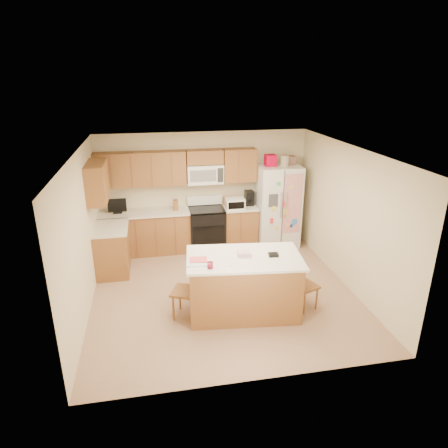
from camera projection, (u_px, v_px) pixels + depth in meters
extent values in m
plane|color=#9B704F|center=(223.00, 291.00, 7.11)|extent=(4.50, 4.50, 0.00)
cube|color=beige|center=(204.00, 190.00, 8.73)|extent=(4.50, 0.10, 2.50)
cube|color=beige|center=(258.00, 294.00, 4.60)|extent=(4.50, 0.10, 2.50)
cube|color=beige|center=(82.00, 235.00, 6.28)|extent=(0.10, 4.50, 2.50)
cube|color=beige|center=(348.00, 217.00, 7.06)|extent=(0.10, 4.50, 2.50)
cube|color=white|center=(223.00, 151.00, 6.22)|extent=(4.50, 4.50, 0.04)
cube|color=brown|center=(146.00, 233.00, 8.52)|extent=(1.87, 0.60, 0.88)
cube|color=brown|center=(239.00, 227.00, 8.87)|extent=(0.72, 0.60, 0.88)
cube|color=brown|center=(112.00, 250.00, 7.69)|extent=(0.60, 0.95, 0.88)
cube|color=#F0E5BF|center=(144.00, 213.00, 8.34)|extent=(1.87, 0.64, 0.04)
cube|color=#F0E5BF|center=(240.00, 207.00, 8.70)|extent=(0.72, 0.64, 0.04)
cube|color=#F0E5BF|center=(111.00, 228.00, 7.53)|extent=(0.64, 0.95, 0.04)
cube|color=brown|center=(140.00, 169.00, 8.16)|extent=(1.85, 0.33, 0.70)
cube|color=brown|center=(239.00, 165.00, 8.52)|extent=(0.70, 0.33, 0.70)
cube|color=brown|center=(204.00, 157.00, 8.32)|extent=(0.76, 0.33, 0.29)
cube|color=brown|center=(97.00, 182.00, 7.19)|extent=(0.33, 0.95, 0.70)
cube|color=brown|center=(111.00, 172.00, 7.90)|extent=(0.02, 0.01, 0.66)
cube|color=brown|center=(117.00, 240.00, 8.13)|extent=(0.02, 0.01, 0.84)
cube|color=brown|center=(132.00, 171.00, 7.97)|extent=(0.02, 0.01, 0.66)
cube|color=brown|center=(137.00, 239.00, 8.20)|extent=(0.02, 0.01, 0.84)
cube|color=brown|center=(152.00, 170.00, 8.04)|extent=(0.02, 0.01, 0.66)
cube|color=brown|center=(156.00, 238.00, 8.27)|extent=(0.02, 0.01, 0.84)
cube|color=brown|center=(172.00, 170.00, 8.11)|extent=(0.01, 0.01, 0.66)
cube|color=brown|center=(176.00, 236.00, 8.34)|extent=(0.01, 0.01, 0.84)
cube|color=brown|center=(239.00, 167.00, 8.35)|extent=(0.01, 0.01, 0.66)
cube|color=brown|center=(241.00, 232.00, 8.59)|extent=(0.01, 0.01, 0.84)
cube|color=white|center=(205.00, 174.00, 8.42)|extent=(0.76, 0.38, 0.40)
cube|color=slate|center=(203.00, 176.00, 8.23)|extent=(0.54, 0.01, 0.24)
cube|color=#262626|center=(220.00, 175.00, 8.29)|extent=(0.12, 0.01, 0.30)
cube|color=brown|center=(176.00, 205.00, 8.42)|extent=(0.10, 0.14, 0.22)
cube|color=black|center=(118.00, 213.00, 8.27)|extent=(0.18, 0.12, 0.02)
cube|color=black|center=(117.00, 205.00, 8.21)|extent=(0.38, 0.03, 0.28)
cube|color=orange|center=(232.00, 201.00, 8.72)|extent=(0.35, 0.22, 0.18)
cube|color=white|center=(235.00, 203.00, 8.50)|extent=(0.40, 0.28, 0.23)
cube|color=black|center=(236.00, 205.00, 8.37)|extent=(0.34, 0.01, 0.15)
cube|color=black|center=(249.00, 198.00, 8.73)|extent=(0.18, 0.22, 0.32)
cylinder|color=black|center=(250.00, 202.00, 8.69)|extent=(0.12, 0.12, 0.12)
cube|color=black|center=(207.00, 229.00, 8.73)|extent=(0.76, 0.64, 0.88)
cube|color=black|center=(209.00, 236.00, 8.44)|extent=(0.68, 0.01, 0.42)
cube|color=black|center=(206.00, 209.00, 8.56)|extent=(0.76, 0.64, 0.03)
cube|color=white|center=(205.00, 200.00, 8.76)|extent=(0.76, 0.10, 0.20)
cube|color=white|center=(277.00, 206.00, 8.79)|extent=(0.90, 0.75, 1.80)
cube|color=#4C4C4C|center=(283.00, 211.00, 8.44)|extent=(0.02, 0.01, 1.75)
cube|color=silver|center=(281.00, 205.00, 8.35)|extent=(0.02, 0.03, 0.55)
cube|color=silver|center=(286.00, 205.00, 8.37)|extent=(0.02, 0.03, 0.55)
cube|color=#3F3F44|center=(273.00, 201.00, 8.31)|extent=(0.20, 0.01, 0.28)
cube|color=#D84C59|center=(292.00, 204.00, 8.42)|extent=(0.42, 0.01, 1.30)
cube|color=#C30028|center=(270.00, 160.00, 8.39)|extent=(0.22, 0.22, 0.24)
cylinder|color=tan|center=(285.00, 161.00, 8.40)|extent=(0.18, 0.18, 0.22)
cube|color=#865D51|center=(291.00, 160.00, 8.56)|extent=(0.18, 0.20, 0.18)
cube|color=brown|center=(244.00, 286.00, 6.35)|extent=(1.79, 1.13, 0.93)
cube|color=#F0E5BF|center=(244.00, 258.00, 6.18)|extent=(1.88, 1.22, 0.04)
cylinder|color=#C30028|center=(210.00, 266.00, 5.81)|extent=(0.08, 0.08, 0.06)
cylinder|color=white|center=(210.00, 265.00, 5.80)|extent=(0.09, 0.09, 0.09)
cube|color=#D19FB3|center=(244.00, 254.00, 6.19)|extent=(0.22, 0.17, 0.07)
cube|color=black|center=(273.00, 255.00, 6.19)|extent=(0.16, 0.14, 0.04)
cube|color=white|center=(196.00, 263.00, 5.95)|extent=(0.32, 0.27, 0.01)
cube|color=#D84C4C|center=(198.00, 260.00, 6.03)|extent=(0.28, 0.23, 0.01)
cylinder|color=white|center=(227.00, 266.00, 5.87)|extent=(0.14, 0.04, 0.01)
cube|color=brown|center=(185.00, 291.00, 6.24)|extent=(0.52, 0.53, 0.04)
cylinder|color=brown|center=(180.00, 298.00, 6.50)|extent=(0.04, 0.04, 0.42)
cylinder|color=brown|center=(173.00, 309.00, 6.20)|extent=(0.04, 0.04, 0.42)
cylinder|color=brown|center=(197.00, 300.00, 6.44)|extent=(0.04, 0.04, 0.42)
cylinder|color=brown|center=(192.00, 311.00, 6.14)|extent=(0.04, 0.04, 0.42)
cylinder|color=brown|center=(197.00, 274.00, 6.25)|extent=(0.02, 0.02, 0.47)
cylinder|color=brown|center=(196.00, 276.00, 6.18)|extent=(0.02, 0.02, 0.47)
cylinder|color=brown|center=(195.00, 278.00, 6.12)|extent=(0.02, 0.02, 0.47)
cylinder|color=brown|center=(194.00, 280.00, 6.05)|extent=(0.02, 0.02, 0.47)
cylinder|color=brown|center=(192.00, 283.00, 5.98)|extent=(0.02, 0.02, 0.47)
cube|color=brown|center=(194.00, 264.00, 6.03)|extent=(0.19, 0.38, 0.05)
cube|color=brown|center=(230.00, 270.00, 6.90)|extent=(0.46, 0.44, 0.04)
cylinder|color=brown|center=(236.00, 277.00, 7.16)|extent=(0.04, 0.04, 0.42)
cylinder|color=brown|center=(219.00, 280.00, 7.06)|extent=(0.04, 0.04, 0.42)
cylinder|color=brown|center=(242.00, 285.00, 6.90)|extent=(0.04, 0.04, 0.42)
cylinder|color=brown|center=(224.00, 288.00, 6.80)|extent=(0.04, 0.04, 0.42)
cylinder|color=brown|center=(242.00, 260.00, 6.70)|extent=(0.02, 0.02, 0.47)
cylinder|color=brown|center=(238.00, 261.00, 6.68)|extent=(0.02, 0.02, 0.47)
cylinder|color=brown|center=(234.00, 261.00, 6.66)|extent=(0.02, 0.02, 0.47)
cylinder|color=brown|center=(229.00, 262.00, 6.64)|extent=(0.02, 0.02, 0.47)
cylinder|color=brown|center=(225.00, 262.00, 6.62)|extent=(0.02, 0.02, 0.47)
cube|color=brown|center=(234.00, 248.00, 6.58)|extent=(0.39, 0.09, 0.05)
cube|color=brown|center=(305.00, 286.00, 6.48)|extent=(0.47, 0.48, 0.04)
cylinder|color=brown|center=(317.00, 299.00, 6.50)|extent=(0.03, 0.03, 0.38)
cylinder|color=brown|center=(304.00, 291.00, 6.74)|extent=(0.03, 0.03, 0.38)
cylinder|color=brown|center=(304.00, 303.00, 6.37)|extent=(0.03, 0.03, 0.38)
cylinder|color=brown|center=(292.00, 295.00, 6.61)|extent=(0.03, 0.03, 0.38)
cylinder|color=brown|center=(304.00, 279.00, 6.22)|extent=(0.02, 0.02, 0.43)
cylinder|color=brown|center=(302.00, 277.00, 6.27)|extent=(0.02, 0.02, 0.43)
cylinder|color=brown|center=(299.00, 275.00, 6.32)|extent=(0.02, 0.02, 0.43)
cylinder|color=brown|center=(296.00, 273.00, 6.38)|extent=(0.02, 0.02, 0.43)
cylinder|color=brown|center=(293.00, 272.00, 6.43)|extent=(0.02, 0.02, 0.43)
cube|color=brown|center=(300.00, 263.00, 6.25)|extent=(0.16, 0.35, 0.04)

